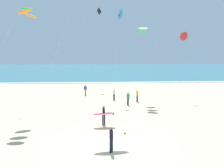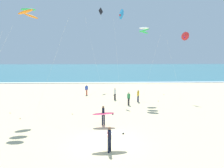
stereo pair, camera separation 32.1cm
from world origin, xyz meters
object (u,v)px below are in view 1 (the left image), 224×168
at_px(kite_arc_emerald_mid, 28,12).
at_px(kite_diamond_charcoal_close, 99,14).
at_px(kite_arc_ivory_near, 143,30).
at_px(bystander_yellow_top, 137,96).
at_px(kite_delta_cobalt_high, 120,15).
at_px(kite_delta_scarlet_low, 183,37).
at_px(bystander_white_top, 114,94).
at_px(bystander_blue_top, 85,90).
at_px(surfer_lead, 111,135).
at_px(surfer_trailing, 104,114).
at_px(bystander_green_top, 128,98).

xyz_separation_m(kite_arc_emerald_mid, kite_diamond_charcoal_close, (6.01, 15.92, 2.76)).
bearing_deg(kite_arc_ivory_near, bystander_yellow_top, -141.13).
xyz_separation_m(kite_delta_cobalt_high, kite_diamond_charcoal_close, (-2.90, 8.98, 1.62)).
xyz_separation_m(kite_delta_scarlet_low, bystander_white_top, (-9.13, -0.48, -7.51)).
distance_m(kite_arc_ivory_near, bystander_yellow_top, 8.19).
bearing_deg(bystander_blue_top, kite_diamond_charcoal_close, 73.16).
bearing_deg(kite_arc_ivory_near, kite_arc_emerald_mid, -153.08).
bearing_deg(surfer_lead, bystander_blue_top, 100.75).
bearing_deg(bystander_yellow_top, surfer_trailing, -118.43).
bearing_deg(bystander_blue_top, kite_arc_ivory_near, -25.52).
distance_m(bystander_blue_top, bystander_green_top, 7.91).
distance_m(kite_delta_cobalt_high, kite_diamond_charcoal_close, 9.57).
bearing_deg(kite_delta_cobalt_high, kite_arc_ivory_near, -19.63).
distance_m(surfer_trailing, kite_arc_ivory_near, 12.58).
bearing_deg(kite_diamond_charcoal_close, bystander_yellow_top, -64.20).
height_order(bystander_white_top, bystander_green_top, same).
relative_size(kite_delta_scarlet_low, bystander_green_top, 5.61).
xyz_separation_m(surfer_trailing, bystander_blue_top, (-2.69, 12.08, -0.23)).
distance_m(surfer_lead, bystander_yellow_top, 12.94).
distance_m(kite_arc_ivory_near, kite_delta_scarlet_low, 5.74).
relative_size(surfer_trailing, kite_arc_ivory_near, 0.21).
distance_m(surfer_trailing, bystander_white_top, 9.20).
xyz_separation_m(surfer_trailing, kite_arc_emerald_mid, (-6.78, 2.50, 8.81)).
bearing_deg(kite_diamond_charcoal_close, kite_arc_emerald_mid, -110.70).
relative_size(bystander_white_top, bystander_green_top, 1.00).
distance_m(kite_arc_ivory_near, kite_delta_cobalt_high, 3.60).
distance_m(kite_arc_ivory_near, bystander_green_top, 8.61).
height_order(kite_diamond_charcoal_close, bystander_yellow_top, kite_diamond_charcoal_close).
xyz_separation_m(surfer_lead, bystander_green_top, (2.48, 10.93, -0.23)).
xyz_separation_m(surfer_trailing, kite_arc_ivory_near, (4.92, 8.44, 7.92)).
height_order(surfer_trailing, bystander_yellow_top, surfer_trailing).
bearing_deg(surfer_trailing, bystander_white_top, 81.38).
bearing_deg(kite_arc_emerald_mid, surfer_trailing, -20.20).
xyz_separation_m(kite_delta_scarlet_low, bystander_green_top, (-7.59, -3.06, -7.51)).
relative_size(surfer_trailing, bystander_yellow_top, 1.22).
bearing_deg(surfer_lead, kite_delta_scarlet_low, 54.26).
bearing_deg(kite_diamond_charcoal_close, bystander_green_top, -72.76).
height_order(kite_arc_ivory_near, kite_diamond_charcoal_close, kite_diamond_charcoal_close).
bearing_deg(kite_arc_ivory_near, kite_delta_cobalt_high, 160.37).
relative_size(surfer_trailing, kite_delta_cobalt_high, 0.17).
distance_m(kite_delta_cobalt_high, bystander_green_top, 10.62).
xyz_separation_m(kite_arc_emerald_mid, bystander_blue_top, (4.10, 9.58, -9.04)).
xyz_separation_m(kite_arc_emerald_mid, bystander_white_top, (8.16, 6.59, -9.04)).
xyz_separation_m(kite_delta_cobalt_high, bystander_green_top, (0.80, -2.93, -10.17)).
relative_size(surfer_trailing, kite_diamond_charcoal_close, 0.14).
bearing_deg(bystander_blue_top, kite_delta_cobalt_high, -28.71).
height_order(kite_arc_emerald_mid, kite_delta_cobalt_high, kite_delta_cobalt_high).
bearing_deg(bystander_white_top, kite_diamond_charcoal_close, 102.97).
distance_m(kite_arc_emerald_mid, kite_delta_scarlet_low, 18.75).
bearing_deg(surfer_trailing, bystander_green_top, 65.80).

